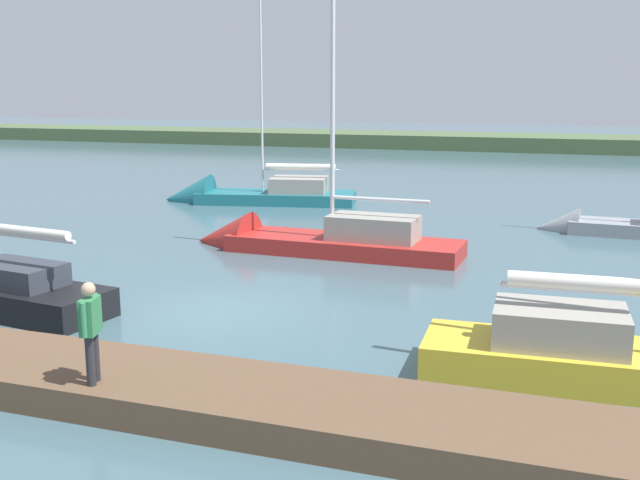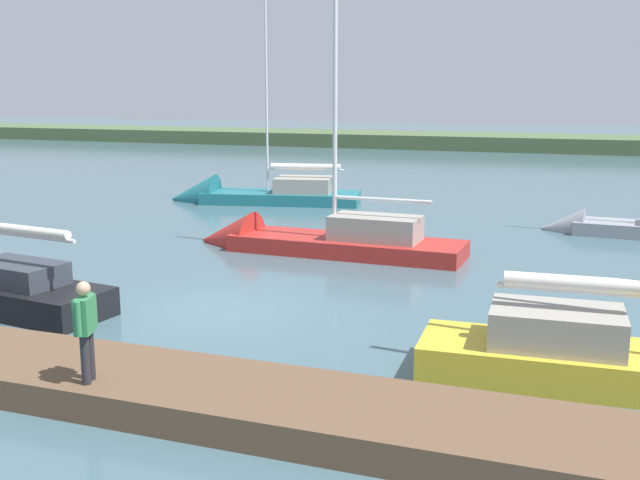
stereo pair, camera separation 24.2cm
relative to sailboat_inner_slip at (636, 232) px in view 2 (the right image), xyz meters
The scene contains 7 objects.
ground_plane 16.08m from the sailboat_inner_slip, 53.82° to the left, with size 200.00×200.00×0.00m, color #42606B.
far_shoreline 39.75m from the sailboat_inner_slip, 76.18° to the right, with size 180.00×8.00×2.40m, color #4C603D.
dock_pier 20.22m from the sailboat_inner_slip, 61.99° to the left, with size 23.89×2.20×0.50m, color brown.
sailboat_inner_slip is the anchor object (origin of this frame).
sailboat_far_left 16.26m from the sailboat_inner_slip, ahead, with size 8.91×4.06×10.62m.
sailboat_mid_channel 11.59m from the sailboat_inner_slip, 31.87° to the left, with size 8.76×2.32×10.80m.
person_on_dock 20.51m from the sailboat_inner_slip, 64.68° to the left, with size 0.33×0.60×1.61m.
Camera 2 is at (-7.86, 14.59, 4.95)m, focal length 41.90 mm.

